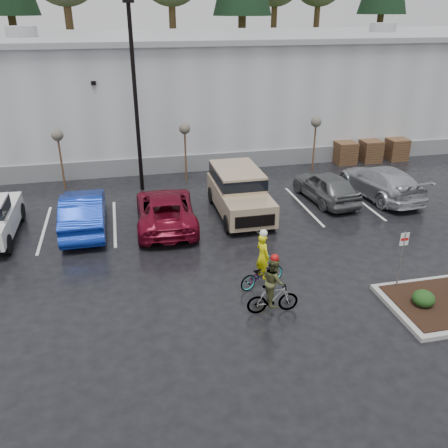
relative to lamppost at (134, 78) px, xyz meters
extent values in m
plane|color=black|center=(4.00, -12.00, -5.69)|extent=(120.00, 120.00, 0.00)
cube|color=#B6B9BB|center=(4.00, 10.00, -2.19)|extent=(60.00, 15.00, 7.00)
cube|color=slate|center=(4.00, 2.45, -5.19)|extent=(60.00, 0.12, 1.00)
cube|color=#999B9E|center=(4.00, 10.00, 1.36)|extent=(60.50, 15.50, 0.30)
cube|color=#243C19|center=(4.00, 33.00, -2.69)|extent=(80.00, 25.00, 6.00)
cylinder|color=black|center=(0.00, 0.00, -1.19)|extent=(0.20, 0.20, 9.00)
cube|color=black|center=(0.00, 0.00, 3.41)|extent=(0.50, 1.00, 0.25)
cylinder|color=#48341C|center=(-4.00, 1.00, -4.29)|extent=(0.10, 0.10, 2.80)
sphere|color=#544E43|center=(-4.00, 1.00, -2.79)|extent=(0.60, 0.60, 0.60)
cylinder|color=#48341C|center=(2.50, 1.00, -4.29)|extent=(0.10, 0.10, 2.80)
sphere|color=#544E43|center=(2.50, 1.00, -2.79)|extent=(0.60, 0.60, 0.60)
cylinder|color=#48341C|center=(10.00, 1.00, -4.29)|extent=(0.10, 0.10, 2.80)
sphere|color=#544E43|center=(10.00, 1.00, -2.79)|extent=(0.60, 0.60, 0.60)
cube|color=#48341C|center=(12.50, 2.00, -5.01)|extent=(1.20, 1.20, 1.35)
cube|color=#48341C|center=(14.20, 2.00, -5.01)|extent=(1.20, 1.20, 1.35)
cube|color=#48341C|center=(16.00, 2.00, -5.01)|extent=(1.20, 1.20, 1.35)
ellipsoid|color=#193613|center=(8.00, -13.00, -5.27)|extent=(0.70, 0.70, 0.52)
cylinder|color=gray|center=(7.80, -11.80, -4.59)|extent=(0.05, 0.05, 2.20)
cube|color=white|center=(7.80, -11.80, -3.74)|extent=(0.30, 0.02, 0.45)
cube|color=red|center=(7.80, -11.81, -3.74)|extent=(0.26, 0.02, 0.10)
imported|color=#0E2A9C|center=(-2.74, -4.38, -4.86)|extent=(1.80, 5.05, 1.66)
imported|color=maroon|center=(0.74, -4.72, -4.94)|extent=(2.73, 5.48, 1.49)
imported|color=#5C5F61|center=(8.80, -3.56, -4.93)|extent=(2.23, 4.58, 1.50)
imported|color=#B7BAC0|center=(11.74, -3.59, -4.91)|extent=(2.74, 5.58, 1.56)
imported|color=#3F3F44|center=(3.42, -10.50, -5.22)|extent=(1.87, 1.19, 0.93)
imported|color=#D4D20B|center=(3.42, -10.50, -4.52)|extent=(0.57, 0.69, 1.62)
sphere|color=silver|center=(3.42, -10.50, -3.67)|extent=(0.27, 0.27, 0.27)
imported|color=#3F3F44|center=(3.29, -12.08, -5.19)|extent=(1.61, 0.53, 1.00)
imported|color=#414424|center=(3.29, -12.08, -4.55)|extent=(0.45, 0.78, 1.57)
sphere|color=#990C0C|center=(3.29, -12.08, -3.74)|extent=(0.26, 0.26, 0.26)
camera|label=1|loc=(-0.94, -23.95, 3.12)|focal=38.00mm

